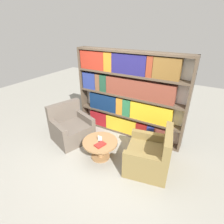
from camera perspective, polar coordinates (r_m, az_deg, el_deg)
name	(u,v)px	position (r m, az deg, el deg)	size (l,w,h in m)	color
ground_plane	(103,160)	(4.17, -3.09, -15.30)	(14.00, 14.00, 0.00)	gray
bookshelf	(127,95)	(4.56, 5.01, 5.51)	(2.92, 0.30, 2.25)	silver
armchair_left	(71,128)	(4.77, -13.15, -5.21)	(1.11, 1.15, 0.96)	brown
armchair_right	(150,156)	(3.86, 12.15, -13.83)	(1.02, 1.07, 0.96)	olive
coffee_table	(100,146)	(4.04, -3.86, -10.97)	(0.79, 0.79, 0.45)	olive
table_sign	(100,139)	(3.93, -3.95, -8.84)	(0.10, 0.06, 0.14)	black
stray_book	(100,145)	(3.84, -3.88, -10.59)	(0.21, 0.26, 0.03)	maroon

